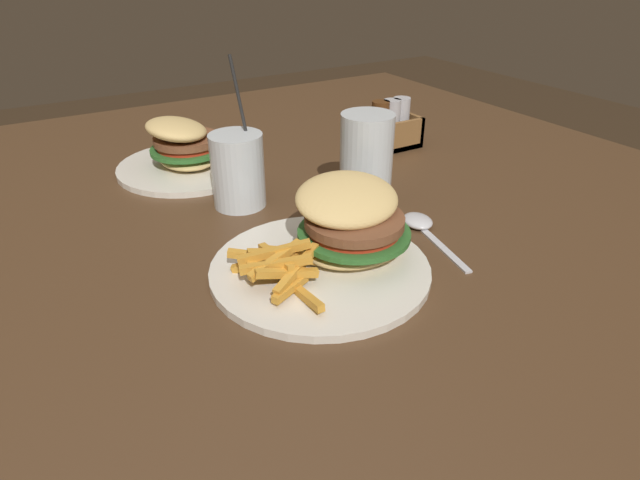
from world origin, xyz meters
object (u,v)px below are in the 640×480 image
Objects in this scene: beer_glass at (366,163)px; juice_glass at (238,172)px; meal_plate_near at (338,239)px; spoon at (420,224)px; condiment_caddy at (390,128)px; meal_plate_far at (186,152)px.

juice_glass is (-0.16, 0.10, -0.01)m from beer_glass.
juice_glass reaches higher than meal_plate_near.
spoon is 1.49× the size of condiment_caddy.
spoon is 0.35m from condiment_caddy.
meal_plate_near is 0.18m from beer_glass.
juice_glass is 0.86× the size of meal_plate_far.
beer_glass is at bearing 24.90° from spoon.
beer_glass reaches higher than spoon.
beer_glass is 1.31× the size of condiment_caddy.
beer_glass is 0.88× the size of spoon.
condiment_caddy is at bearing -17.64° from spoon.
spoon is (0.19, -0.20, -0.05)m from juice_glass.
juice_glass reaches higher than condiment_caddy.
meal_plate_far is at bearing 123.44° from beer_glass.
meal_plate_far is (-0.06, 0.40, -0.00)m from meal_plate_near.
meal_plate_near is 1.90× the size of beer_glass.
spoon is at bearing -119.96° from condiment_caddy.
condiment_caddy is (0.20, 0.19, -0.03)m from beer_glass.
condiment_caddy is (0.32, 0.32, 0.00)m from meal_plate_near.
condiment_caddy is at bearing 44.84° from beer_glass.
meal_plate_far is 0.39m from condiment_caddy.
beer_glass is 0.19m from juice_glass.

